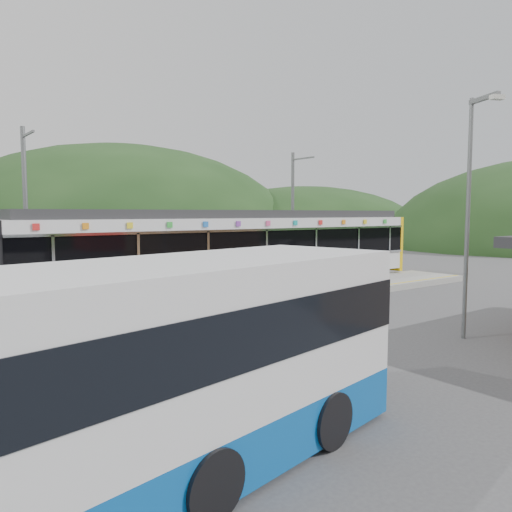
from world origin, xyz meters
TOP-DOWN VIEW (x-y plane):
  - ground at (0.00, 0.00)m, footprint 120.00×120.00m
  - hills at (6.19, 5.29)m, footprint 146.00×149.00m
  - platform at (0.00, 3.30)m, footprint 26.00×3.20m
  - yellow_line at (0.00, 2.00)m, footprint 26.00×0.10m
  - train at (1.42, 6.00)m, footprint 20.44×3.01m
  - catenary_mast_west at (-7.00, 8.56)m, footprint 0.18×1.80m
  - catenary_mast_east at (7.00, 8.56)m, footprint 0.18×1.80m
  - bus at (-10.16, -6.95)m, footprint 11.17×4.46m
  - lamp_post at (1.73, -5.09)m, footprint 0.57×1.24m

SIDE VIEW (x-z plane):
  - ground at x=0.00m, z-range 0.00..0.00m
  - hills at x=6.19m, z-range -13.00..13.00m
  - platform at x=0.00m, z-range 0.00..0.30m
  - yellow_line at x=0.00m, z-range 0.30..0.31m
  - bus at x=-10.16m, z-range -0.05..2.92m
  - train at x=1.42m, z-range 0.19..3.93m
  - catenary_mast_west at x=-7.00m, z-range 0.15..7.15m
  - catenary_mast_east at x=7.00m, z-range 0.15..7.15m
  - lamp_post at x=1.73m, z-range 0.64..7.46m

